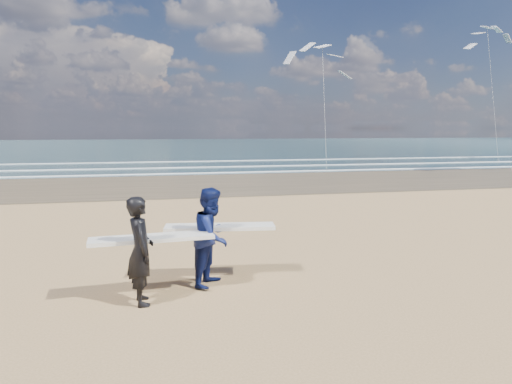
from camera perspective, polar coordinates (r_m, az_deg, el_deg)
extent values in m
cube|color=#4D4129|center=(32.25, 24.20, 1.88)|extent=(220.00, 12.00, 0.01)
cube|color=#1B373D|center=(82.05, 1.05, 5.85)|extent=(220.00, 100.00, 0.02)
cube|color=white|center=(36.19, 19.68, 2.78)|extent=(220.00, 0.50, 0.05)
cube|color=white|center=(40.23, 16.13, 3.40)|extent=(220.00, 0.50, 0.05)
cube|color=white|center=(46.02, 12.26, 4.07)|extent=(220.00, 0.50, 0.05)
imported|color=black|center=(8.16, -14.25, -7.11)|extent=(0.56, 0.76, 1.89)
cube|color=white|center=(8.46, -12.86, -5.64)|extent=(2.23, 0.69, 0.07)
imported|color=#0D1649|center=(8.90, -5.49, -5.55)|extent=(1.09, 1.17, 1.91)
cube|color=white|center=(9.24, -4.54, -4.36)|extent=(2.25, 0.81, 0.07)
cube|color=slate|center=(32.89, 8.82, 2.67)|extent=(0.12, 0.12, 0.10)
cube|color=slate|center=(48.59, 28.04, 3.52)|extent=(0.12, 0.12, 0.10)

